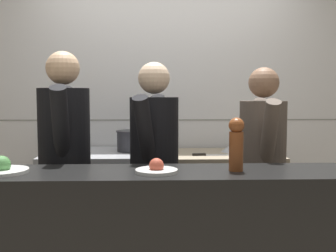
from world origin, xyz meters
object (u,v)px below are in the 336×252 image
(stock_pot, at_px, (69,141))
(pepper_mill, at_px, (236,143))
(sauce_pot, at_px, (132,140))
(mixing_bowl_steel, at_px, (237,146))
(chefs_knife, at_px, (209,155))
(chef_head_cook, at_px, (65,163))
(oven_range, at_px, (107,204))
(plated_dish_appetiser, at_px, (156,169))
(plated_dish_main, at_px, (1,169))
(chef_line, at_px, (262,169))
(chef_sous, at_px, (154,168))

(stock_pot, xyz_separation_m, pepper_mill, (1.15, -1.20, 0.13))
(sauce_pot, bearing_deg, mixing_bowl_steel, 1.47)
(chefs_knife, xyz_separation_m, chef_head_cook, (-1.05, -0.55, 0.04))
(oven_range, relative_size, chef_head_cook, 0.61)
(plated_dish_appetiser, height_order, chef_head_cook, chef_head_cook)
(plated_dish_main, xyz_separation_m, pepper_mill, (1.24, 0.02, 0.13))
(stock_pot, bearing_deg, chef_line, -22.46)
(sauce_pot, xyz_separation_m, plated_dish_main, (-0.61, -1.30, 0.01))
(oven_range, xyz_separation_m, chef_line, (1.15, -0.64, 0.42))
(sauce_pot, relative_size, plated_dish_main, 0.99)
(pepper_mill, bearing_deg, stock_pot, 133.64)
(plated_dish_main, height_order, chef_line, chef_line)
(oven_range, bearing_deg, chef_sous, -59.43)
(oven_range, relative_size, chef_sous, 0.64)
(stock_pot, xyz_separation_m, chefs_knife, (1.16, -0.10, -0.11))
(chef_sous, bearing_deg, plated_dish_appetiser, -72.94)
(oven_range, bearing_deg, chef_head_cook, -106.06)
(pepper_mill, height_order, chef_head_cook, chef_head_cook)
(mixing_bowl_steel, bearing_deg, sauce_pot, -178.53)
(sauce_pot, distance_m, plated_dish_main, 1.44)
(sauce_pot, bearing_deg, pepper_mill, -63.82)
(plated_dish_main, bearing_deg, chefs_knife, 42.06)
(plated_dish_main, height_order, chef_head_cook, chef_head_cook)
(plated_dish_appetiser, bearing_deg, oven_range, 108.08)
(chef_head_cook, distance_m, chef_sous, 0.60)
(plated_dish_main, xyz_separation_m, chef_sous, (0.80, 0.57, -0.11))
(oven_range, distance_m, plated_dish_main, 1.43)
(pepper_mill, bearing_deg, chef_head_cook, 151.72)
(mixing_bowl_steel, relative_size, chefs_knife, 0.80)
(plated_dish_appetiser, relative_size, chef_head_cook, 0.13)
(pepper_mill, distance_m, chef_line, 0.72)
(stock_pot, bearing_deg, plated_dish_main, -94.23)
(plated_dish_appetiser, bearing_deg, pepper_mill, 4.96)
(sauce_pot, bearing_deg, chef_head_cook, -119.41)
(chefs_knife, relative_size, chef_head_cook, 0.20)
(oven_range, xyz_separation_m, mixing_bowl_steel, (1.13, 0.07, 0.49))
(stock_pot, height_order, sauce_pot, stock_pot)
(stock_pot, relative_size, plated_dish_main, 0.96)
(stock_pot, distance_m, pepper_mill, 1.67)
(chef_sous, bearing_deg, oven_range, 136.38)
(mixing_bowl_steel, distance_m, pepper_mill, 1.35)
(sauce_pot, bearing_deg, chefs_knife, -15.48)
(oven_range, distance_m, chefs_knife, 0.97)
(stock_pot, height_order, chef_head_cook, chef_head_cook)
(sauce_pot, xyz_separation_m, pepper_mill, (0.63, -1.29, 0.13))
(chef_sous, height_order, chef_line, chef_sous)
(stock_pot, bearing_deg, plated_dish_appetiser, -59.85)
(plated_dish_main, relative_size, plated_dish_appetiser, 1.23)
(stock_pot, xyz_separation_m, plated_dish_appetiser, (0.72, -1.24, -0.00))
(stock_pot, xyz_separation_m, sauce_pot, (0.52, 0.08, -0.01))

